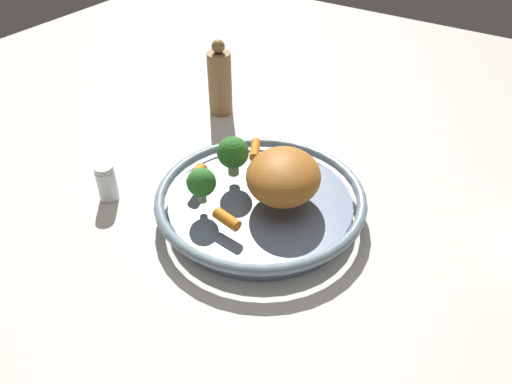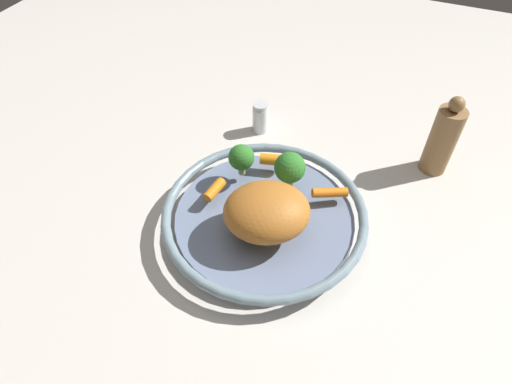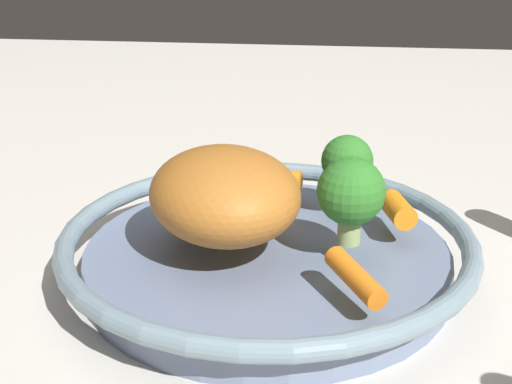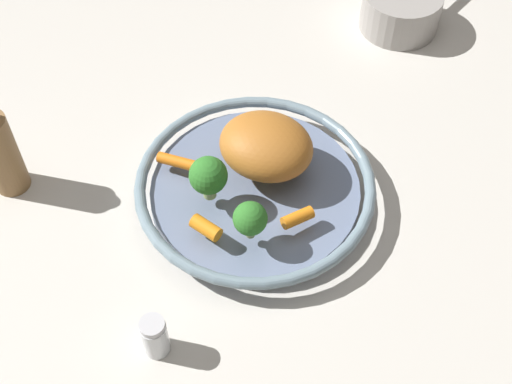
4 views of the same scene
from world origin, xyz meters
TOP-DOWN VIEW (x-y plane):
  - ground_plane at (0.00, 0.00)m, footprint 2.15×2.15m
  - serving_bowl at (0.00, 0.00)m, footprint 0.35×0.35m
  - roast_chicken_piece at (0.02, -0.03)m, footprint 0.18×0.17m
  - baby_carrot_near_rim at (0.09, 0.07)m, footprint 0.06×0.05m
  - baby_carrot_center at (-0.03, 0.11)m, footprint 0.05×0.03m
  - baby_carrot_back at (-0.09, 0.00)m, footprint 0.02×0.05m
  - broccoli_floret_edge at (-0.07, 0.06)m, footprint 0.05×0.05m
  - broccoli_floret_mid at (0.02, 0.07)m, footprint 0.05×0.05m
  - salt_shaker at (-0.11, 0.25)m, footprint 0.03×0.03m
  - pepper_mill at (0.25, 0.27)m, footprint 0.05×0.05m

SIDE VIEW (x-z plane):
  - ground_plane at x=0.00m, z-range 0.00..0.00m
  - serving_bowl at x=0.00m, z-range 0.00..0.05m
  - salt_shaker at x=-0.11m, z-range 0.00..0.07m
  - baby_carrot_near_rim at x=0.09m, z-range 0.04..0.07m
  - baby_carrot_back at x=-0.09m, z-range 0.05..0.07m
  - baby_carrot_center at x=-0.03m, z-range 0.05..0.07m
  - pepper_mill at x=0.25m, z-range -0.01..0.16m
  - roast_chicken_piece at x=0.02m, z-range 0.05..0.12m
  - broccoli_floret_edge at x=-0.07m, z-range 0.05..0.11m
  - broccoli_floret_mid at x=0.02m, z-range 0.05..0.12m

